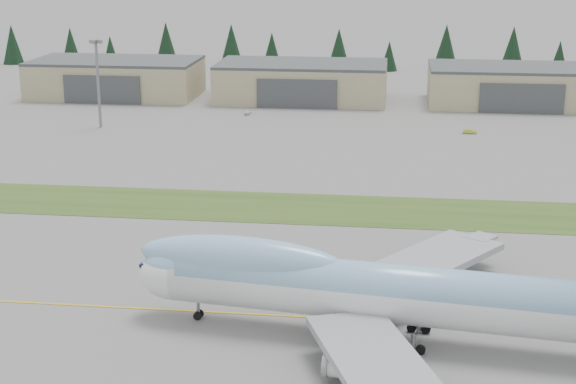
# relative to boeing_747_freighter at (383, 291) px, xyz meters

# --- Properties ---
(ground) EXTENTS (7000.00, 7000.00, 0.00)m
(ground) POSITION_rel_boeing_747_freighter_xyz_m (-11.23, 5.07, -6.03)
(ground) COLOR #5F5F5D
(ground) RESTS_ON ground
(grass_strip_far) EXTENTS (400.00, 18.00, 0.08)m
(grass_strip_far) POSITION_rel_boeing_747_freighter_xyz_m (-11.23, 50.07, -6.03)
(grass_strip_far) COLOR #2D4F1C
(grass_strip_far) RESTS_ON ground
(taxiway_line_main) EXTENTS (400.00, 0.40, 0.02)m
(taxiway_line_main) POSITION_rel_boeing_747_freighter_xyz_m (-11.23, 5.07, -6.03)
(taxiway_line_main) COLOR gold
(taxiway_line_main) RESTS_ON ground
(boeing_747_freighter) EXTENTS (69.73, 59.48, 18.30)m
(boeing_747_freighter) POSITION_rel_boeing_747_freighter_xyz_m (0.00, 0.00, 0.00)
(boeing_747_freighter) COLOR silver
(boeing_747_freighter) RESTS_ON ground
(hangar_left) EXTENTS (48.00, 26.60, 10.80)m
(hangar_left) POSITION_rel_boeing_747_freighter_xyz_m (-81.23, 154.97, -0.64)
(hangar_left) COLOR #9C8D6D
(hangar_left) RESTS_ON ground
(hangar_center) EXTENTS (48.00, 26.60, 10.80)m
(hangar_center) POSITION_rel_boeing_747_freighter_xyz_m (-26.23, 154.97, -0.64)
(hangar_center) COLOR #9C8D6D
(hangar_center) RESTS_ON ground
(hangar_right) EXTENTS (48.00, 26.60, 10.80)m
(hangar_right) POSITION_rel_boeing_747_freighter_xyz_m (33.77, 154.97, -0.64)
(hangar_right) COLOR #9C8D6D
(hangar_right) RESTS_ON ground
(floodlight_masts) EXTENTS (183.74, 10.08, 22.71)m
(floodlight_masts) POSITION_rel_boeing_747_freighter_xyz_m (-33.40, 114.59, 9.02)
(floodlight_masts) COLOR slate
(floodlight_masts) RESTS_ON ground
(service_vehicle_a) EXTENTS (1.51, 3.48, 1.17)m
(service_vehicle_a) POSITION_rel_boeing_747_freighter_xyz_m (-38.32, 132.11, -6.03)
(service_vehicle_a) COLOR silver
(service_vehicle_a) RESTS_ON ground
(service_vehicle_b) EXTENTS (3.41, 1.34, 1.11)m
(service_vehicle_b) POSITION_rel_boeing_747_freighter_xyz_m (18.49, 115.09, -6.03)
(service_vehicle_b) COLOR #A1B42D
(service_vehicle_b) RESTS_ON ground
(conifer_belt) EXTENTS (264.56, 14.64, 16.11)m
(conifer_belt) POSITION_rel_boeing_747_freighter_xyz_m (-13.28, 217.02, 1.15)
(conifer_belt) COLOR black
(conifer_belt) RESTS_ON ground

